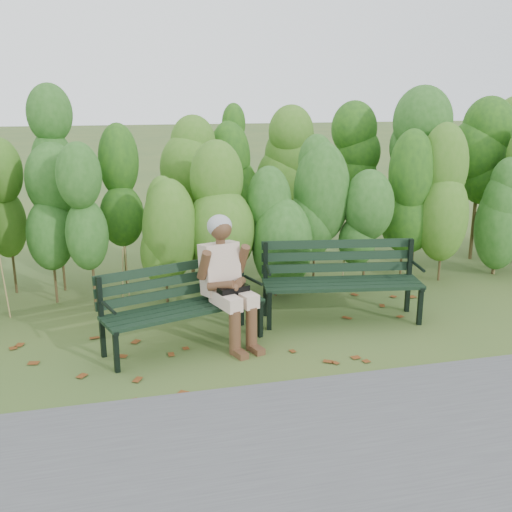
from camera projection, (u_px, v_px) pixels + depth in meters
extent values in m
plane|color=#3B5626|center=(264.00, 338.00, 5.91)|extent=(80.00, 80.00, 0.00)
cube|color=#474749|center=(351.00, 470.00, 3.84)|extent=(60.00, 2.50, 0.01)
cylinder|color=#47381E|center=(45.00, 277.00, 6.52)|extent=(0.03, 0.03, 0.80)
ellipsoid|color=#26591B|center=(39.00, 219.00, 6.35)|extent=(0.64, 0.64, 1.44)
cylinder|color=#47381E|center=(102.00, 273.00, 6.66)|extent=(0.03, 0.03, 0.80)
ellipsoid|color=#26591B|center=(98.00, 217.00, 6.49)|extent=(0.64, 0.64, 1.44)
cylinder|color=#47381E|center=(158.00, 269.00, 6.80)|extent=(0.03, 0.03, 0.80)
ellipsoid|color=#26591B|center=(155.00, 214.00, 6.63)|extent=(0.64, 0.64, 1.44)
cylinder|color=#47381E|center=(211.00, 266.00, 6.94)|extent=(0.03, 0.03, 0.80)
ellipsoid|color=#26591B|center=(210.00, 211.00, 6.77)|extent=(0.64, 0.64, 1.44)
cylinder|color=#47381E|center=(262.00, 262.00, 7.09)|extent=(0.03, 0.03, 0.80)
ellipsoid|color=#26591B|center=(262.00, 209.00, 6.92)|extent=(0.64, 0.64, 1.44)
cylinder|color=#47381E|center=(311.00, 259.00, 7.23)|extent=(0.03, 0.03, 0.80)
ellipsoid|color=#26591B|center=(312.00, 207.00, 7.06)|extent=(0.64, 0.64, 1.44)
cylinder|color=#47381E|center=(358.00, 256.00, 7.37)|extent=(0.03, 0.03, 0.80)
ellipsoid|color=#26591B|center=(360.00, 204.00, 7.20)|extent=(0.64, 0.64, 1.44)
cylinder|color=#47381E|center=(403.00, 252.00, 7.51)|extent=(0.03, 0.03, 0.80)
ellipsoid|color=#26591B|center=(407.00, 202.00, 7.34)|extent=(0.64, 0.64, 1.44)
cylinder|color=#47381E|center=(447.00, 250.00, 7.65)|extent=(0.03, 0.03, 0.80)
ellipsoid|color=#26591B|center=(451.00, 200.00, 7.48)|extent=(0.64, 0.64, 1.44)
cylinder|color=#47381E|center=(489.00, 247.00, 7.79)|extent=(0.03, 0.03, 0.80)
ellipsoid|color=#26591B|center=(494.00, 198.00, 7.62)|extent=(0.64, 0.64, 1.44)
cylinder|color=#47381E|center=(4.00, 245.00, 7.29)|extent=(0.04, 0.04, 1.10)
cylinder|color=#47381E|center=(70.00, 241.00, 7.47)|extent=(0.04, 0.04, 1.10)
ellipsoid|color=#204818|center=(63.00, 170.00, 7.23)|extent=(0.70, 0.70, 1.98)
cylinder|color=#47381E|center=(132.00, 237.00, 7.65)|extent=(0.04, 0.04, 1.10)
ellipsoid|color=#204818|center=(128.00, 169.00, 7.41)|extent=(0.70, 0.70, 1.98)
cylinder|color=#47381E|center=(192.00, 234.00, 7.82)|extent=(0.04, 0.04, 1.10)
ellipsoid|color=#204818|center=(190.00, 167.00, 7.59)|extent=(0.70, 0.70, 1.98)
cylinder|color=#47381E|center=(249.00, 231.00, 8.00)|extent=(0.04, 0.04, 1.10)
ellipsoid|color=#204818|center=(249.00, 165.00, 7.77)|extent=(0.70, 0.70, 1.98)
cylinder|color=#47381E|center=(304.00, 228.00, 8.18)|extent=(0.04, 0.04, 1.10)
ellipsoid|color=#204818|center=(305.00, 163.00, 7.94)|extent=(0.70, 0.70, 1.98)
cylinder|color=#47381E|center=(356.00, 225.00, 8.36)|extent=(0.04, 0.04, 1.10)
ellipsoid|color=#204818|center=(359.00, 162.00, 8.12)|extent=(0.70, 0.70, 1.98)
cylinder|color=#47381E|center=(406.00, 222.00, 8.53)|extent=(0.04, 0.04, 1.10)
ellipsoid|color=#204818|center=(410.00, 160.00, 8.30)|extent=(0.70, 0.70, 1.98)
cylinder|color=#47381E|center=(454.00, 220.00, 8.71)|extent=(0.04, 0.04, 1.10)
ellipsoid|color=#204818|center=(460.00, 159.00, 8.48)|extent=(0.70, 0.70, 1.98)
cylinder|color=#47381E|center=(500.00, 217.00, 8.89)|extent=(0.04, 0.04, 1.10)
ellipsoid|color=#204818|center=(507.00, 157.00, 8.65)|extent=(0.70, 0.70, 1.98)
cube|color=brown|center=(156.00, 336.00, 5.94)|extent=(0.09, 0.11, 0.01)
cube|color=brown|center=(336.00, 347.00, 5.69)|extent=(0.09, 0.10, 0.01)
cube|color=brown|center=(204.00, 313.00, 6.56)|extent=(0.11, 0.11, 0.01)
cube|color=brown|center=(352.00, 320.00, 6.37)|extent=(0.10, 0.09, 0.01)
cube|color=brown|center=(347.00, 355.00, 5.52)|extent=(0.09, 0.07, 0.01)
cube|color=brown|center=(197.00, 336.00, 5.95)|extent=(0.08, 0.10, 0.01)
cube|color=brown|center=(148.00, 321.00, 6.35)|extent=(0.09, 0.07, 0.01)
cube|color=brown|center=(100.00, 355.00, 5.52)|extent=(0.10, 0.08, 0.01)
cube|color=brown|center=(318.00, 375.00, 5.13)|extent=(0.11, 0.09, 0.01)
cube|color=brown|center=(171.00, 328.00, 6.17)|extent=(0.11, 0.11, 0.01)
cube|color=brown|center=(247.00, 355.00, 5.52)|extent=(0.09, 0.11, 0.01)
cube|color=brown|center=(167.00, 381.00, 5.02)|extent=(0.11, 0.10, 0.01)
cube|color=brown|center=(179.00, 370.00, 5.23)|extent=(0.08, 0.10, 0.01)
cube|color=brown|center=(442.00, 346.00, 5.73)|extent=(0.11, 0.11, 0.01)
cube|color=brown|center=(506.00, 311.00, 6.63)|extent=(0.09, 0.07, 0.01)
cube|color=brown|center=(89.00, 354.00, 5.55)|extent=(0.11, 0.09, 0.01)
cube|color=brown|center=(453.00, 345.00, 5.73)|extent=(0.07, 0.09, 0.01)
cube|color=brown|center=(459.00, 306.00, 6.78)|extent=(0.09, 0.10, 0.01)
cube|color=brown|center=(98.00, 370.00, 5.23)|extent=(0.10, 0.09, 0.01)
cube|color=brown|center=(386.00, 336.00, 5.95)|extent=(0.10, 0.09, 0.01)
cube|color=brown|center=(505.00, 323.00, 6.30)|extent=(0.09, 0.10, 0.01)
cube|color=brown|center=(376.00, 343.00, 5.78)|extent=(0.11, 0.11, 0.01)
cube|color=brown|center=(87.00, 363.00, 5.36)|extent=(0.11, 0.11, 0.01)
cube|color=brown|center=(226.00, 323.00, 6.29)|extent=(0.10, 0.09, 0.01)
cube|color=brown|center=(54.00, 328.00, 6.16)|extent=(0.11, 0.10, 0.01)
cube|color=black|center=(192.00, 314.00, 5.48)|extent=(1.49, 0.56, 0.03)
cube|color=black|center=(187.00, 311.00, 5.56)|extent=(1.49, 0.56, 0.03)
cube|color=black|center=(182.00, 307.00, 5.65)|extent=(1.49, 0.56, 0.03)
cube|color=black|center=(177.00, 304.00, 5.74)|extent=(1.49, 0.56, 0.03)
cube|color=black|center=(174.00, 293.00, 5.78)|extent=(1.47, 0.52, 0.09)
cube|color=black|center=(173.00, 280.00, 5.76)|extent=(1.47, 0.52, 0.09)
cube|color=black|center=(172.00, 268.00, 5.74)|extent=(1.47, 0.52, 0.09)
cube|color=black|center=(116.00, 352.00, 5.15)|extent=(0.05, 0.05, 0.38)
cube|color=black|center=(101.00, 318.00, 5.39)|extent=(0.05, 0.05, 0.77)
cube|color=black|center=(109.00, 326.00, 5.24)|extent=(0.17, 0.42, 0.03)
cylinder|color=black|center=(109.00, 308.00, 5.15)|extent=(0.13, 0.31, 0.03)
cube|color=black|center=(260.00, 319.00, 5.89)|extent=(0.05, 0.05, 0.38)
cube|color=black|center=(241.00, 290.00, 6.14)|extent=(0.05, 0.05, 0.77)
cube|color=black|center=(251.00, 297.00, 5.98)|extent=(0.17, 0.42, 0.03)
cylinder|color=black|center=(253.00, 280.00, 5.90)|extent=(0.13, 0.31, 0.03)
cube|color=black|center=(346.00, 289.00, 6.09)|extent=(1.64, 0.36, 0.04)
cube|color=black|center=(343.00, 285.00, 6.20)|extent=(1.64, 0.36, 0.04)
cube|color=black|center=(341.00, 282.00, 6.31)|extent=(1.64, 0.36, 0.04)
cube|color=black|center=(339.00, 279.00, 6.42)|extent=(1.64, 0.36, 0.04)
cube|color=black|center=(337.00, 267.00, 6.48)|extent=(1.64, 0.31, 0.10)
cube|color=black|center=(337.00, 256.00, 6.45)|extent=(1.64, 0.31, 0.10)
cube|color=black|center=(338.00, 244.00, 6.43)|extent=(1.64, 0.31, 0.10)
cube|color=black|center=(269.00, 311.00, 6.07)|extent=(0.05, 0.05, 0.41)
cube|color=black|center=(265.00, 279.00, 6.39)|extent=(0.05, 0.05, 0.82)
cube|color=black|center=(267.00, 287.00, 6.20)|extent=(0.12, 0.46, 0.04)
cylinder|color=black|center=(268.00, 270.00, 6.10)|extent=(0.09, 0.34, 0.03)
cube|color=black|center=(420.00, 306.00, 6.20)|extent=(0.05, 0.05, 0.41)
cube|color=black|center=(409.00, 276.00, 6.52)|extent=(0.05, 0.05, 0.82)
cube|color=black|center=(415.00, 283.00, 6.32)|extent=(0.12, 0.46, 0.04)
cylinder|color=black|center=(418.00, 266.00, 6.23)|extent=(0.09, 0.34, 0.03)
cube|color=beige|center=(226.00, 300.00, 5.58)|extent=(0.26, 0.44, 0.13)
cube|color=beige|center=(242.00, 297.00, 5.67)|extent=(0.26, 0.44, 0.13)
cylinder|color=#553520|center=(235.00, 332.00, 5.51)|extent=(0.14, 0.14, 0.42)
cylinder|color=#553520|center=(251.00, 328.00, 5.60)|extent=(0.14, 0.14, 0.42)
cube|color=#553520|center=(239.00, 353.00, 5.49)|extent=(0.15, 0.22, 0.06)
cube|color=#553520|center=(256.00, 349.00, 5.58)|extent=(0.15, 0.22, 0.06)
cube|color=beige|center=(220.00, 268.00, 5.78)|extent=(0.42, 0.35, 0.51)
cylinder|color=#553520|center=(220.00, 242.00, 5.70)|extent=(0.09, 0.09, 0.10)
sphere|color=#553520|center=(221.00, 229.00, 5.65)|extent=(0.21, 0.21, 0.21)
ellipsoid|color=gray|center=(219.00, 226.00, 5.67)|extent=(0.24, 0.23, 0.22)
cylinder|color=#553520|center=(204.00, 265.00, 5.59)|extent=(0.15, 0.22, 0.31)
cylinder|color=#553520|center=(243.00, 259.00, 5.80)|extent=(0.15, 0.22, 0.31)
cylinder|color=#553520|center=(221.00, 286.00, 5.58)|extent=(0.27, 0.22, 0.13)
cylinder|color=#553520|center=(240.00, 282.00, 5.69)|extent=(0.17, 0.28, 0.13)
sphere|color=#553520|center=(234.00, 288.00, 5.59)|extent=(0.11, 0.11, 0.11)
cube|color=black|center=(233.00, 294.00, 5.62)|extent=(0.32, 0.21, 0.16)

